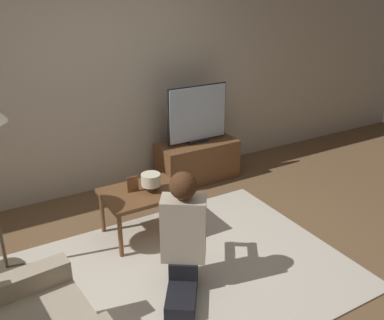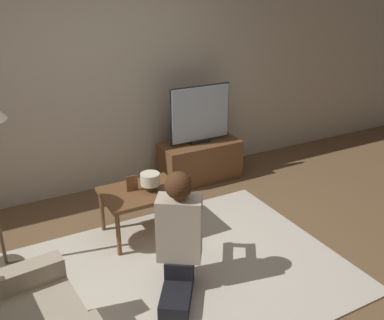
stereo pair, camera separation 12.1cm
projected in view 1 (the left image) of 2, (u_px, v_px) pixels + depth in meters
The scene contains 9 objects.
ground_plane at pixel (184, 274), 3.58m from camera, with size 10.00×10.00×0.00m, color brown.
wall_back at pixel (96, 78), 4.62m from camera, with size 10.00×0.06×2.60m.
rug at pixel (184, 273), 3.58m from camera, with size 2.70×2.02×0.02m.
tv_stand at pixel (197, 161), 5.21m from camera, with size 0.97×0.45×0.48m.
tv at pixel (197, 114), 4.99m from camera, with size 0.77×0.08×0.69m.
coffee_table at pixel (142, 197), 3.97m from camera, with size 0.72×0.55×0.47m.
person_kneeling at pixel (183, 232), 3.25m from camera, with size 0.67×0.83×0.99m.
picture_frame at pixel (133, 184), 3.92m from camera, with size 0.11×0.01×0.15m.
table_lamp at pixel (151, 181), 3.92m from camera, with size 0.18×0.18×0.17m.
Camera 1 is at (-1.42, -2.57, 2.27)m, focal length 40.00 mm.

